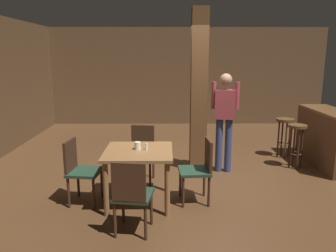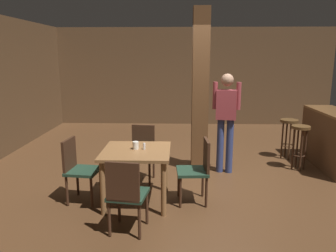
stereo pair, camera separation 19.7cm
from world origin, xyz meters
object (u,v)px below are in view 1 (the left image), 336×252
dining_table (139,160)px  chair_west (79,168)px  chair_east (200,167)px  bar_stool_near (297,136)px  chair_south (132,193)px  bar_stool_mid (285,129)px  chair_north (142,150)px  bar_counter (324,138)px  standing_person (225,116)px  napkin_cup (138,146)px  salt_shaker (146,146)px

dining_table → chair_west: chair_west is taller
chair_east → bar_stool_near: size_ratio=1.11×
chair_south → bar_stool_mid: 4.01m
chair_north → bar_counter: bearing=12.5°
dining_table → chair_north: chair_north is taller
chair_east → standing_person: bearing=66.2°
bar_stool_near → bar_stool_mid: 0.65m
bar_stool_near → bar_counter: bearing=16.0°
dining_table → bar_stool_near: bar_stool_near is taller
dining_table → standing_person: 1.91m
standing_person → bar_stool_mid: bearing=31.1°
dining_table → chair_east: chair_east is taller
chair_north → napkin_cup: size_ratio=8.46×
chair_east → chair_south: 1.22m
dining_table → salt_shaker: salt_shaker is taller
chair_north → bar_stool_near: bearing=11.8°
dining_table → bar_stool_near: (2.73, 1.43, -0.04)m
chair_south → salt_shaker: bearing=82.0°
napkin_cup → salt_shaker: napkin_cup is taller
chair_south → dining_table: bearing=89.0°
chair_east → bar_counter: size_ratio=0.55×
chair_east → chair_west: 1.66m
bar_stool_mid → salt_shaker: bearing=-142.2°
dining_table → bar_stool_near: size_ratio=1.14×
dining_table → chair_west: size_ratio=1.03×
dining_table → chair_east: size_ratio=1.03×
napkin_cup → chair_north: bearing=90.5°
bar_counter → salt_shaker: bearing=-154.0°
bar_counter → dining_table: bearing=-154.3°
chair_east → bar_counter: bearing=32.4°
standing_person → bar_stool_mid: 1.64m
dining_table → napkin_cup: size_ratio=8.71×
napkin_cup → bar_counter: bearing=25.0°
chair_north → bar_stool_near: size_ratio=1.11×
salt_shaker → standing_person: 1.78m
napkin_cup → bar_stool_near: (2.75, 1.38, -0.22)m
chair_north → chair_west: same height
salt_shaker → bar_stool_mid: (2.64, 2.05, -0.22)m
standing_person → chair_south: bearing=-123.8°
salt_shaker → chair_south: bearing=-98.0°
chair_west → bar_stool_near: 3.82m
salt_shaker → standing_person: standing_person is taller
standing_person → chair_west: bearing=-150.4°
salt_shaker → bar_stool_near: bearing=28.0°
chair_east → chair_south: bearing=-134.7°
chair_south → bar_stool_near: (2.75, 2.26, 0.08)m
chair_north → bar_counter: (3.32, 0.74, 0.02)m
chair_east → chair_west: (-1.66, -0.02, 0.00)m
chair_north → chair_south: same height
chair_north → chair_east: size_ratio=1.00×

